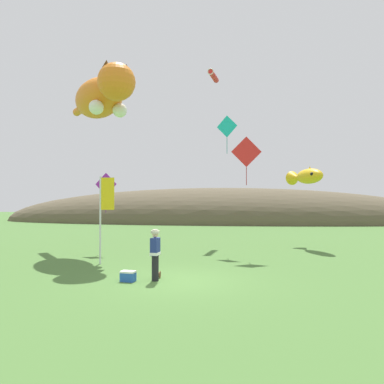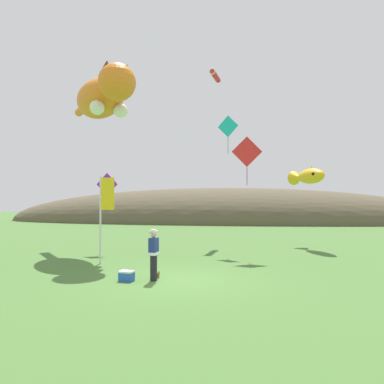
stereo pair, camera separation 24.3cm
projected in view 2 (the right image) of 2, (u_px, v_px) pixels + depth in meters
name	position (u px, v px, depth m)	size (l,w,h in m)	color
ground_plane	(176.00, 281.00, 12.90)	(120.00, 120.00, 0.00)	#477033
distant_hill_ridge	(224.00, 222.00, 45.01)	(54.40, 13.39, 8.21)	brown
festival_attendant	(154.00, 253.00, 12.92)	(0.32, 0.45, 1.77)	black
kite_spool	(157.00, 274.00, 13.36)	(0.17, 0.25, 0.25)	olive
picnic_cooler	(127.00, 276.00, 12.83)	(0.54, 0.40, 0.36)	blue
festival_banner_pole	(104.00, 207.00, 16.26)	(0.66, 0.08, 3.80)	silver
kite_giant_cat	(103.00, 97.00, 19.81)	(5.55, 6.51, 2.41)	orange
kite_fish_windsock	(308.00, 176.00, 21.86)	(1.97, 3.40, 1.01)	gold
kite_tube_streamer	(215.00, 76.00, 25.56)	(0.67, 2.02, 0.44)	red
kite_diamond_violet	(107.00, 185.00, 19.93)	(1.21, 0.13, 2.12)	purple
kite_diamond_red	(247.00, 152.00, 18.49)	(1.51, 0.23, 2.42)	red
kite_diamond_teal	(228.00, 127.00, 20.64)	(1.15, 0.45, 2.12)	#19BFBF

